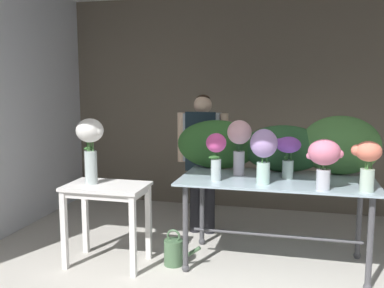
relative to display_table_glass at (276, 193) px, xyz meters
The scene contains 14 objects.
ground_plane 0.80m from the display_table_glass, 162.20° to the left, with size 7.76×7.76×0.00m, color beige.
wall_back 2.05m from the display_table_glass, 101.31° to the left, with size 5.22×0.12×2.81m, color #706656.
display_table_glass is the anchor object (origin of this frame).
side_table_white 1.57m from the display_table_glass, 167.17° to the right, with size 0.75×0.48×0.76m.
florist 1.14m from the display_table_glass, 140.29° to the left, with size 0.57×0.24×1.56m.
foliage_backdrop 0.51m from the display_table_glass, 76.40° to the left, with size 1.96×0.31×0.56m.
vase_lilac_stock 0.50m from the display_table_glass, 113.96° to the right, with size 0.23×0.23×0.48m.
vase_blush_hydrangea 0.59m from the display_table_glass, 168.40° to the left, with size 0.23×0.23×0.52m.
vase_violet_roses 0.41m from the display_table_glass, 16.94° to the left, with size 0.24×0.22×0.38m.
vase_coral_ranunculus 0.88m from the display_table_glass, 23.41° to the right, with size 0.24×0.20×0.41m.
vase_fuchsia_tulips 0.70m from the display_table_glass, 157.57° to the right, with size 0.18×0.18×0.43m.
vase_rosy_anemones 0.65m from the display_table_glass, 40.68° to the right, with size 0.29×0.26×0.42m.
vase_white_roses_tall 1.77m from the display_table_glass, 168.23° to the right, with size 0.27×0.25×0.61m.
watering_can 1.10m from the display_table_glass, 165.86° to the right, with size 0.35×0.18×0.34m.
Camera 1 is at (0.56, -2.33, 1.71)m, focal length 40.91 mm.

